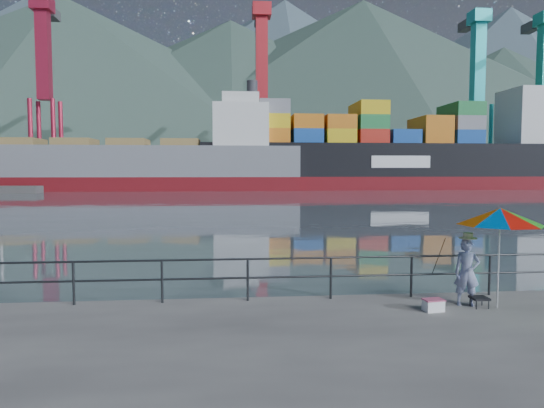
% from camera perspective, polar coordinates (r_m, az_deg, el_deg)
% --- Properties ---
extents(harbor_water, '(500.00, 280.00, 0.00)m').
position_cam_1_polar(harbor_water, '(139.66, -4.56, 2.72)').
color(harbor_water, '#536169').
rests_on(harbor_water, ground).
extents(far_dock, '(200.00, 40.00, 0.40)m').
position_cam_1_polar(far_dock, '(103.30, 1.22, 2.28)').
color(far_dock, '#514F4C').
rests_on(far_dock, ground).
extents(guardrail, '(22.00, 0.06, 1.03)m').
position_cam_1_polar(guardrail, '(11.70, 2.08, -8.72)').
color(guardrail, '#2D3033').
rests_on(guardrail, ground).
extents(mountains, '(600.00, 332.80, 80.00)m').
position_cam_1_polar(mountains, '(223.44, 5.42, 12.33)').
color(mountains, '#385147').
rests_on(mountains, ground).
extents(port_cranes, '(116.00, 28.00, 38.40)m').
position_cam_1_polar(port_cranes, '(99.92, 14.13, 11.30)').
color(port_cranes, '#CA2442').
rests_on(port_cranes, ground).
extents(container_stacks, '(58.00, 8.40, 7.80)m').
position_cam_1_polar(container_stacks, '(108.69, 12.34, 3.67)').
color(container_stacks, gray).
rests_on(container_stacks, ground).
extents(fisherman, '(0.64, 0.50, 1.53)m').
position_cam_1_polar(fisherman, '(12.02, 21.95, -7.47)').
color(fisherman, navy).
rests_on(fisherman, ground).
extents(beach_umbrella, '(2.33, 2.33, 2.26)m').
position_cam_1_polar(beach_umbrella, '(11.89, 25.25, -1.34)').
color(beach_umbrella, white).
rests_on(beach_umbrella, ground).
extents(folding_stool, '(0.37, 0.37, 0.24)m').
position_cam_1_polar(folding_stool, '(12.10, 23.20, -10.54)').
color(folding_stool, black).
rests_on(folding_stool, ground).
extents(cooler_bag, '(0.44, 0.32, 0.24)m').
position_cam_1_polar(cooler_bag, '(11.45, 18.45, -11.28)').
color(cooler_bag, white).
rests_on(cooler_bag, ground).
extents(fishing_rod, '(0.45, 1.67, 1.21)m').
position_cam_1_polar(fishing_rod, '(13.21, 18.89, -9.78)').
color(fishing_rod, black).
rests_on(fishing_rod, ground).
extents(bulk_carrier, '(52.74, 9.13, 14.50)m').
position_cam_1_polar(bulk_carrier, '(82.92, -14.10, 4.58)').
color(bulk_carrier, maroon).
rests_on(bulk_carrier, ground).
extents(container_ship, '(66.07, 11.01, 18.10)m').
position_cam_1_polar(container_ship, '(89.16, 14.72, 5.60)').
color(container_ship, maroon).
rests_on(container_ship, ground).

